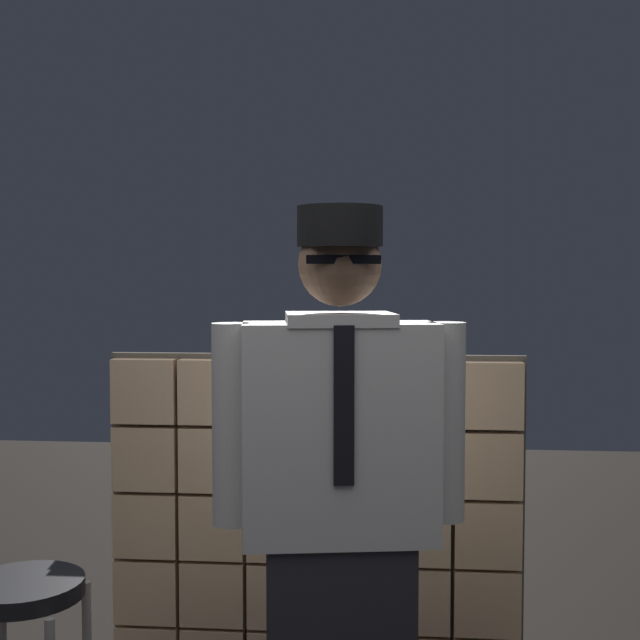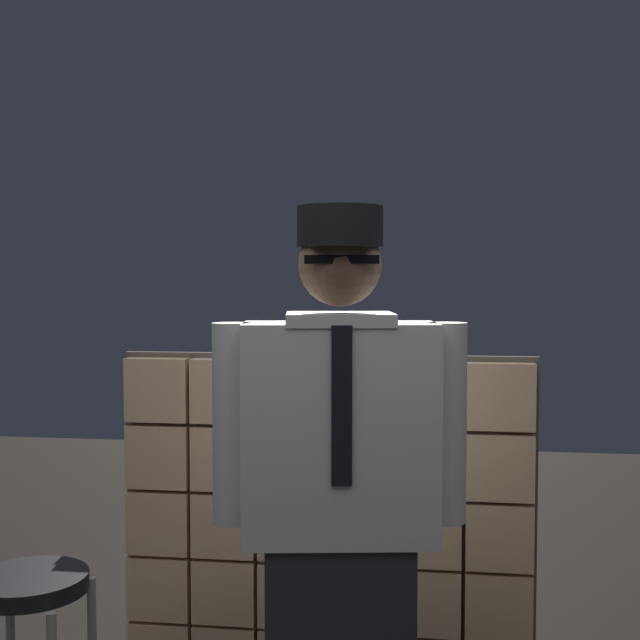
{
  "view_description": "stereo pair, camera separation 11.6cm",
  "coord_description": "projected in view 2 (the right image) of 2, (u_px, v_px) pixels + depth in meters",
  "views": [
    {
      "loc": [
        0.3,
        -1.83,
        1.64
      ],
      "look_at": [
        0.09,
        0.49,
        1.51
      ],
      "focal_mm": 46.25,
      "sensor_mm": 36.0,
      "label": 1
    },
    {
      "loc": [
        0.41,
        -1.82,
        1.64
      ],
      "look_at": [
        0.09,
        0.49,
        1.51
      ],
      "focal_mm": 46.25,
      "sensor_mm": 36.0,
      "label": 2
    }
  ],
  "objects": [
    {
      "name": "glass_block_wall",
      "position": [
        325.0,
        528.0,
        3.2
      ],
      "size": [
        1.62,
        0.1,
        1.35
      ],
      "color": "#E0B78C",
      "rests_on": "ground"
    },
    {
      "name": "standing_person",
      "position": [
        340.0,
        513.0,
        2.36
      ],
      "size": [
        0.73,
        0.35,
        1.83
      ],
      "rotation": [
        0.0,
        0.0,
        0.16
      ],
      "color": "#28282D",
      "rests_on": "ground"
    }
  ]
}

